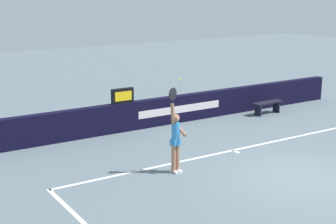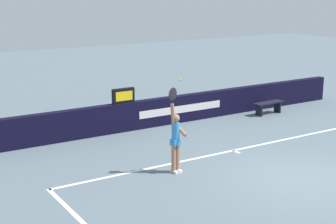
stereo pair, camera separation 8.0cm
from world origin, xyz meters
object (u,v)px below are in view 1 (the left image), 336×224
object	(u,v)px
tennis_player	(176,138)
speed_display	(122,96)
tennis_ball	(180,80)
courtside_bench_near	(267,105)

from	to	relation	value
tennis_player	speed_display	bearing A→B (deg)	81.22
tennis_player	tennis_ball	world-z (taller)	tennis_ball
speed_display	tennis_ball	bearing A→B (deg)	-97.60
tennis_ball	tennis_player	bearing A→B (deg)	141.63
tennis_player	courtside_bench_near	world-z (taller)	tennis_player
speed_display	courtside_bench_near	world-z (taller)	speed_display
speed_display	tennis_player	bearing A→B (deg)	-98.78
tennis_player	courtside_bench_near	xyz separation A→B (m)	(6.48, 3.42, -0.59)
tennis_ball	courtside_bench_near	distance (m)	7.60
speed_display	tennis_ball	size ratio (longest dim) A/B	11.97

